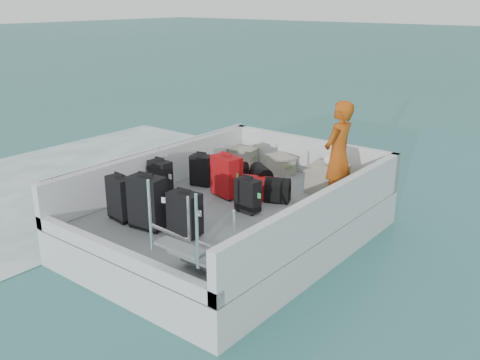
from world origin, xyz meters
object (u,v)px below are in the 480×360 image
object	(u,v)px
suitcase_6	(185,214)
crate_1	(281,165)
suitcase_5	(226,176)
suitcase_7	(248,196)
passenger	(338,155)
suitcase_8	(255,188)
suitcase_1	(160,178)
crate_0	(243,157)
suitcase_0	(121,199)
crate_2	(329,177)
suitcase_3	(147,203)
crate_3	(326,184)
suitcase_2	(202,170)

from	to	relation	value
suitcase_6	crate_1	distance (m)	3.39
suitcase_5	suitcase_7	world-z (taller)	suitcase_5
suitcase_5	passenger	distance (m)	1.97
suitcase_5	passenger	size ratio (longest dim) A/B	0.41
suitcase_8	passenger	world-z (taller)	passenger
suitcase_1	crate_0	bearing A→B (deg)	90.02
suitcase_0	suitcase_6	bearing A→B (deg)	17.60
suitcase_1	passenger	xyz separation A→B (m)	(2.71, 1.40, 0.59)
crate_2	suitcase_8	bearing A→B (deg)	-122.05
suitcase_3	suitcase_6	distance (m)	0.65
suitcase_5	crate_3	size ratio (longest dim) A/B	1.14
suitcase_0	passenger	size ratio (longest dim) A/B	0.39
suitcase_5	crate_2	distance (m)	1.96
suitcase_5	crate_1	bearing A→B (deg)	102.25
suitcase_5	crate_2	bearing A→B (deg)	65.06
suitcase_0	suitcase_7	xyz separation A→B (m)	(1.36, 1.48, -0.07)
suitcase_2	crate_2	world-z (taller)	suitcase_2
suitcase_3	crate_3	bearing A→B (deg)	57.68
suitcase_1	crate_2	world-z (taller)	suitcase_1
suitcase_3	passenger	bearing A→B (deg)	46.93
crate_0	crate_3	bearing A→B (deg)	-12.61
suitcase_3	passenger	distance (m)	3.14
suitcase_6	crate_3	size ratio (longest dim) A/B	1.04
suitcase_6	crate_1	bearing A→B (deg)	95.83
suitcase_1	suitcase_2	xyz separation A→B (m)	(0.24, 0.82, -0.02)
suitcase_5	suitcase_6	world-z (taller)	suitcase_5
suitcase_0	crate_2	xyz separation A→B (m)	(1.78, 3.40, -0.16)
suitcase_7	passenger	distance (m)	1.61
suitcase_5	crate_3	bearing A→B (deg)	53.76
suitcase_8	crate_0	bearing A→B (deg)	24.51
suitcase_3	crate_3	world-z (taller)	suitcase_3
suitcase_8	passenger	xyz separation A→B (m)	(1.36, 0.43, 0.74)
crate_1	passenger	world-z (taller)	passenger
suitcase_3	crate_2	bearing A→B (deg)	62.39
suitcase_0	crate_0	size ratio (longest dim) A/B	1.35
crate_2	crate_3	xyz separation A→B (m)	(0.15, -0.38, -0.00)
suitcase_3	crate_3	size ratio (longest dim) A/B	1.28
suitcase_0	passenger	bearing A→B (deg)	55.47
suitcase_6	passenger	distance (m)	2.71
suitcase_7	crate_0	size ratio (longest dim) A/B	1.08
suitcase_3	suitcase_8	distance (m)	2.16
crate_3	crate_0	bearing A→B (deg)	167.39
suitcase_3	crate_2	size ratio (longest dim) A/B	1.26
suitcase_6	crate_1	xyz separation A→B (m)	(-0.59, 3.33, -0.17)
passenger	suitcase_8	bearing A→B (deg)	-71.59
suitcase_8	suitcase_0	bearing A→B (deg)	135.30
crate_3	suitcase_6	bearing A→B (deg)	-104.74
suitcase_7	crate_2	distance (m)	1.97
suitcase_8	crate_1	bearing A→B (deg)	-3.84
suitcase_3	suitcase_5	world-z (taller)	suitcase_3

